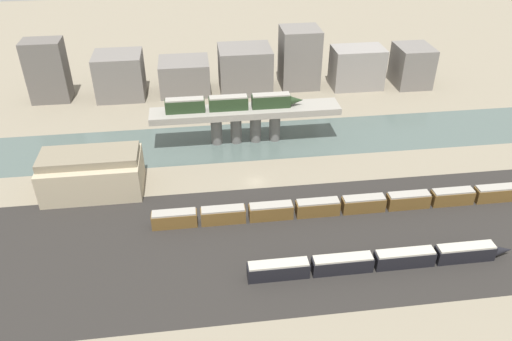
# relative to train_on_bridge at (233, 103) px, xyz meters

# --- Properties ---
(ground_plane) EXTENTS (400.00, 400.00, 0.00)m
(ground_plane) POSITION_rel_train_on_bridge_xyz_m (3.51, -21.61, -12.52)
(ground_plane) COLOR gray
(railbed_yard) EXTENTS (280.00, 42.00, 0.01)m
(railbed_yard) POSITION_rel_train_on_bridge_xyz_m (3.51, -45.61, -12.51)
(railbed_yard) COLOR #282623
(railbed_yard) RESTS_ON ground
(river_water) EXTENTS (320.00, 22.58, 0.01)m
(river_water) POSITION_rel_train_on_bridge_xyz_m (3.51, -0.00, -12.51)
(river_water) COLOR #4C5B56
(river_water) RESTS_ON ground
(bridge) EXTENTS (53.80, 7.95, 10.58)m
(bridge) POSITION_rel_train_on_bridge_xyz_m (3.51, -0.00, -4.49)
(bridge) COLOR gray
(bridge) RESTS_ON ground
(train_on_bridge) EXTENTS (38.78, 2.93, 3.97)m
(train_on_bridge) POSITION_rel_train_on_bridge_xyz_m (0.00, 0.00, 0.00)
(train_on_bridge) COLOR #23381E
(train_on_bridge) RESTS_ON bridge
(train_yard_near) EXTENTS (55.80, 2.77, 3.69)m
(train_yard_near) POSITION_rel_train_on_bridge_xyz_m (24.62, -55.86, -10.71)
(train_yard_near) COLOR black
(train_yard_near) RESTS_ON ground
(train_yard_mid) EXTENTS (90.70, 2.89, 3.84)m
(train_yard_mid) POSITION_rel_train_on_bridge_xyz_m (22.81, -36.86, -10.62)
(train_yard_mid) COLOR brown
(train_yard_mid) RESTS_ON ground
(warehouse_building) EXTENTS (23.92, 13.89, 10.66)m
(warehouse_building) POSITION_rel_train_on_bridge_xyz_m (-36.79, -19.92, -7.45)
(warehouse_building) COLOR tan
(warehouse_building) RESTS_ON ground
(city_block_far_left) EXTENTS (12.62, 8.78, 20.66)m
(city_block_far_left) POSITION_rel_train_on_bridge_xyz_m (-58.50, 37.46, -2.19)
(city_block_far_left) COLOR #605B56
(city_block_far_left) RESTS_ON ground
(city_block_left) EXTENTS (15.87, 13.83, 15.11)m
(city_block_left) POSITION_rel_train_on_bridge_xyz_m (-35.28, 37.28, -4.96)
(city_block_left) COLOR slate
(city_block_left) RESTS_ON ground
(city_block_center) EXTENTS (17.08, 14.58, 11.35)m
(city_block_center) POSITION_rel_train_on_bridge_xyz_m (-13.57, 38.67, -6.84)
(city_block_center) COLOR slate
(city_block_center) RESTS_ON ground
(city_block_right) EXTENTS (17.92, 14.85, 15.41)m
(city_block_right) POSITION_rel_train_on_bridge_xyz_m (7.46, 37.16, -4.81)
(city_block_right) COLOR slate
(city_block_right) RESTS_ON ground
(city_block_far_right) EXTENTS (13.30, 12.52, 20.81)m
(city_block_far_right) POSITION_rel_train_on_bridge_xyz_m (26.99, 38.76, -2.11)
(city_block_far_right) COLOR slate
(city_block_far_right) RESTS_ON ground
(city_block_tall) EXTENTS (17.85, 11.08, 14.25)m
(city_block_tall) POSITION_rel_train_on_bridge_xyz_m (47.15, 35.14, -5.39)
(city_block_tall) COLOR gray
(city_block_tall) RESTS_ON ground
(city_block_low) EXTENTS (12.16, 13.58, 14.13)m
(city_block_low) POSITION_rel_train_on_bridge_xyz_m (67.29, 34.53, -5.45)
(city_block_low) COLOR slate
(city_block_low) RESTS_ON ground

